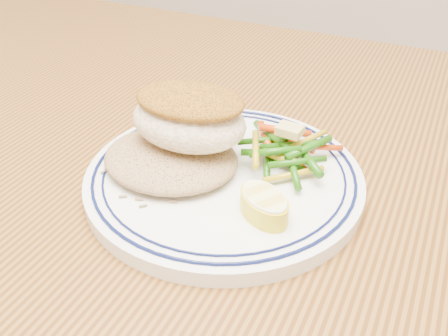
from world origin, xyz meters
TOP-DOWN VIEW (x-y plane):
  - dining_table at (0.00, 0.00)m, footprint 1.50×0.90m
  - plate at (-0.05, -0.02)m, footprint 0.26×0.26m
  - rice_pilaf at (-0.10, -0.03)m, footprint 0.13×0.12m
  - fish_fillet at (-0.09, -0.01)m, footprint 0.12×0.08m
  - vegetable_pile at (-0.00, 0.03)m, footprint 0.10×0.10m
  - butter_pat at (-0.00, 0.03)m, footprint 0.03×0.02m
  - lemon_wedge at (0.01, -0.06)m, footprint 0.07×0.07m

SIDE VIEW (x-z plane):
  - dining_table at x=0.00m, z-range 0.28..1.03m
  - plate at x=-0.05m, z-range 0.75..0.77m
  - lemon_wedge at x=0.01m, z-range 0.77..0.79m
  - rice_pilaf at x=-0.10m, z-range 0.77..0.79m
  - vegetable_pile at x=0.00m, z-range 0.76..0.79m
  - butter_pat at x=0.00m, z-range 0.80..0.80m
  - fish_fillet at x=-0.09m, z-range 0.78..0.84m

